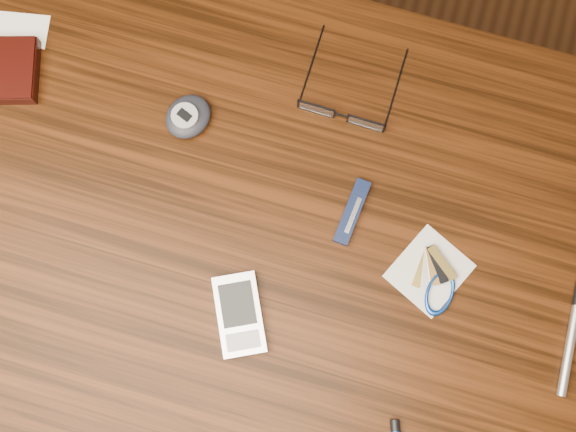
{
  "coord_description": "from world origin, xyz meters",
  "views": [
    {
      "loc": [
        0.09,
        -0.16,
        1.67
      ],
      "look_at": [
        0.04,
        0.02,
        0.76
      ],
      "focal_mm": 45.0,
      "sensor_mm": 36.0,
      "label": 1
    }
  ],
  "objects_px": {
    "notepad_keys": "(435,281)",
    "pedometer": "(188,117)",
    "pocket_knife": "(352,212)",
    "pda_phone": "(239,315)",
    "silver_pen": "(573,329)",
    "desk": "(258,240)",
    "eyeglasses": "(343,111)"
  },
  "relations": [
    {
      "from": "pda_phone",
      "to": "notepad_keys",
      "type": "xyz_separation_m",
      "value": [
        0.23,
        0.11,
        -0.0
      ]
    },
    {
      "from": "eyeglasses",
      "to": "pocket_knife",
      "type": "height_order",
      "value": "eyeglasses"
    },
    {
      "from": "desk",
      "to": "pedometer",
      "type": "xyz_separation_m",
      "value": [
        -0.13,
        0.12,
        0.11
      ]
    },
    {
      "from": "desk",
      "to": "notepad_keys",
      "type": "relative_size",
      "value": 8.54
    },
    {
      "from": "desk",
      "to": "notepad_keys",
      "type": "bearing_deg",
      "value": -0.72
    },
    {
      "from": "desk",
      "to": "eyeglasses",
      "type": "distance_m",
      "value": 0.22
    },
    {
      "from": "eyeglasses",
      "to": "pda_phone",
      "type": "relative_size",
      "value": 1.09
    },
    {
      "from": "pda_phone",
      "to": "silver_pen",
      "type": "xyz_separation_m",
      "value": [
        0.41,
        0.1,
        -0.0
      ]
    },
    {
      "from": "notepad_keys",
      "to": "eyeglasses",
      "type": "bearing_deg",
      "value": 133.48
    },
    {
      "from": "pedometer",
      "to": "pda_phone",
      "type": "bearing_deg",
      "value": -58.29
    },
    {
      "from": "silver_pen",
      "to": "pocket_knife",
      "type": "bearing_deg",
      "value": 167.61
    },
    {
      "from": "pedometer",
      "to": "silver_pen",
      "type": "height_order",
      "value": "pedometer"
    },
    {
      "from": "pda_phone",
      "to": "silver_pen",
      "type": "bearing_deg",
      "value": 13.87
    },
    {
      "from": "pda_phone",
      "to": "pocket_knife",
      "type": "distance_m",
      "value": 0.19
    },
    {
      "from": "desk",
      "to": "pocket_knife",
      "type": "relative_size",
      "value": 11.12
    },
    {
      "from": "desk",
      "to": "pda_phone",
      "type": "distance_m",
      "value": 0.16
    },
    {
      "from": "eyeglasses",
      "to": "pedometer",
      "type": "height_order",
      "value": "same"
    },
    {
      "from": "pda_phone",
      "to": "silver_pen",
      "type": "height_order",
      "value": "pda_phone"
    },
    {
      "from": "pda_phone",
      "to": "notepad_keys",
      "type": "bearing_deg",
      "value": 26.12
    },
    {
      "from": "notepad_keys",
      "to": "desk",
      "type": "bearing_deg",
      "value": 179.28
    },
    {
      "from": "desk",
      "to": "pda_phone",
      "type": "bearing_deg",
      "value": -82.74
    },
    {
      "from": "notepad_keys",
      "to": "pda_phone",
      "type": "bearing_deg",
      "value": -153.88
    },
    {
      "from": "desk",
      "to": "silver_pen",
      "type": "relative_size",
      "value": 6.89
    },
    {
      "from": "pedometer",
      "to": "eyeglasses",
      "type": "bearing_deg",
      "value": 18.36
    },
    {
      "from": "pocket_knife",
      "to": "notepad_keys",
      "type": "bearing_deg",
      "value": -24.21
    },
    {
      "from": "pda_phone",
      "to": "silver_pen",
      "type": "distance_m",
      "value": 0.42
    },
    {
      "from": "pda_phone",
      "to": "pocket_knife",
      "type": "height_order",
      "value": "pda_phone"
    },
    {
      "from": "eyeglasses",
      "to": "notepad_keys",
      "type": "xyz_separation_m",
      "value": [
        0.17,
        -0.18,
        -0.01
      ]
    },
    {
      "from": "notepad_keys",
      "to": "pedometer",
      "type": "bearing_deg",
      "value": 162.17
    },
    {
      "from": "pda_phone",
      "to": "notepad_keys",
      "type": "height_order",
      "value": "pda_phone"
    },
    {
      "from": "pda_phone",
      "to": "pedometer",
      "type": "relative_size",
      "value": 1.43
    },
    {
      "from": "notepad_keys",
      "to": "pocket_knife",
      "type": "bearing_deg",
      "value": 155.79
    }
  ]
}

